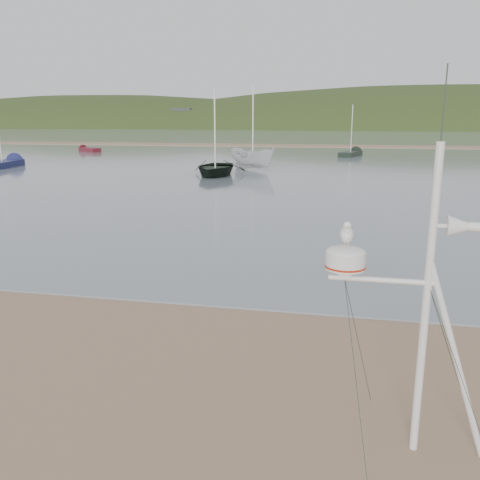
% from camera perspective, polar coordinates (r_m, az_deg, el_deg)
% --- Properties ---
extents(ground, '(560.00, 560.00, 0.00)m').
position_cam_1_polar(ground, '(8.08, -19.39, -16.53)').
color(ground, '#84644C').
rests_on(ground, ground).
extents(water, '(560.00, 256.00, 0.04)m').
position_cam_1_polar(water, '(138.02, 10.38, 11.64)').
color(water, slate).
rests_on(water, ground).
extents(sandbar, '(560.00, 7.00, 0.07)m').
position_cam_1_polar(sandbar, '(76.11, 9.00, 10.41)').
color(sandbar, '#84644C').
rests_on(sandbar, water).
extents(hill_ridge, '(620.00, 180.00, 80.00)m').
position_cam_1_polar(hill_ridge, '(242.51, 15.31, 7.41)').
color(hill_ridge, '#253515').
rests_on(hill_ridge, ground).
extents(far_cottages, '(294.40, 6.30, 8.00)m').
position_cam_1_polar(far_cottages, '(201.91, 11.85, 13.22)').
color(far_cottages, beige).
rests_on(far_cottages, ground).
extents(mast_rig, '(2.00, 2.13, 4.50)m').
position_cam_1_polar(mast_rig, '(6.47, 19.15, -13.47)').
color(mast_rig, silver).
rests_on(mast_rig, ground).
extents(boat_dark, '(3.81, 1.26, 5.27)m').
position_cam_1_polar(boat_dark, '(35.89, -2.83, 11.44)').
color(boat_dark, black).
rests_on(boat_dark, water).
extents(boat_white, '(2.49, 2.48, 4.66)m').
position_cam_1_polar(boat_white, '(39.77, 1.45, 11.21)').
color(boat_white, silver).
rests_on(boat_white, water).
extents(dinghy_red_far, '(4.43, 3.46, 1.11)m').
position_cam_1_polar(dinghy_red_far, '(65.33, -16.94, 9.71)').
color(dinghy_red_far, '#50121B').
rests_on(dinghy_red_far, ground).
extents(sailboat_blue_near, '(2.78, 6.73, 6.52)m').
position_cam_1_polar(sailboat_blue_near, '(47.79, -24.28, 7.94)').
color(sailboat_blue_near, '#161A4D').
rests_on(sailboat_blue_near, ground).
extents(sailboat_dark_mid, '(3.00, 5.91, 5.76)m').
position_cam_1_polar(sailboat_dark_mid, '(57.16, 12.70, 9.51)').
color(sailboat_dark_mid, black).
rests_on(sailboat_dark_mid, ground).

